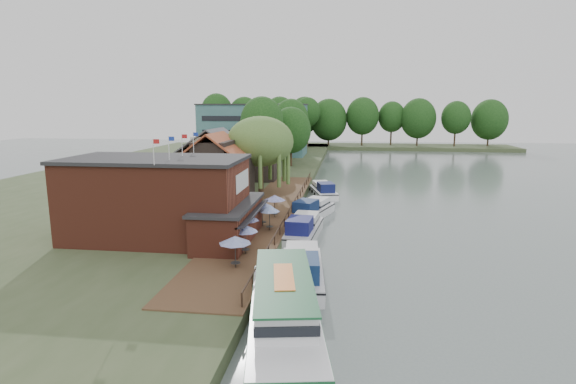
{
  "coord_description": "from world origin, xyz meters",
  "views": [
    {
      "loc": [
        0.54,
        -37.87,
        12.58
      ],
      "look_at": [
        -6.0,
        12.0,
        3.0
      ],
      "focal_mm": 28.0,
      "sensor_mm": 36.0,
      "label": 1
    }
  ],
  "objects_px": {
    "willow": "(261,157)",
    "cruiser_2": "(312,208)",
    "cruiser_1": "(303,226)",
    "cottage_a": "(216,169)",
    "swan": "(292,307)",
    "umbrella_3": "(270,218)",
    "hotel_block": "(254,129)",
    "cottage_b": "(216,159)",
    "umbrella_4": "(263,214)",
    "umbrella_2": "(247,228)",
    "cruiser_0": "(302,265)",
    "cruiser_3": "(323,189)",
    "cottage_c": "(256,153)",
    "umbrella_5": "(275,206)",
    "pub": "(178,199)",
    "umbrella_0": "(235,252)",
    "tour_boat": "(284,306)",
    "umbrella_1": "(245,239)"
  },
  "relations": [
    {
      "from": "willow",
      "to": "swan",
      "type": "xyz_separation_m",
      "value": [
        7.85,
        -30.83,
        -5.99
      ]
    },
    {
      "from": "umbrella_0",
      "to": "swan",
      "type": "bearing_deg",
      "value": -42.06
    },
    {
      "from": "cruiser_1",
      "to": "swan",
      "type": "xyz_separation_m",
      "value": [
        0.84,
        -16.02,
        -0.97
      ]
    },
    {
      "from": "willow",
      "to": "cruiser_2",
      "type": "bearing_deg",
      "value": -42.13
    },
    {
      "from": "cruiser_2",
      "to": "cruiser_3",
      "type": "distance_m",
      "value": 12.67
    },
    {
      "from": "umbrella_5",
      "to": "cruiser_0",
      "type": "distance_m",
      "value": 15.35
    },
    {
      "from": "cruiser_0",
      "to": "umbrella_5",
      "type": "bearing_deg",
      "value": 100.81
    },
    {
      "from": "cruiser_1",
      "to": "tour_boat",
      "type": "bearing_deg",
      "value": -83.09
    },
    {
      "from": "cottage_c",
      "to": "umbrella_4",
      "type": "distance_m",
      "value": 29.76
    },
    {
      "from": "umbrella_2",
      "to": "umbrella_4",
      "type": "xyz_separation_m",
      "value": [
        0.43,
        5.22,
        0.0
      ]
    },
    {
      "from": "cottage_b",
      "to": "cruiser_0",
      "type": "relative_size",
      "value": 0.93
    },
    {
      "from": "umbrella_5",
      "to": "willow",
      "type": "bearing_deg",
      "value": 107.86
    },
    {
      "from": "cruiser_0",
      "to": "cruiser_3",
      "type": "bearing_deg",
      "value": 84.58
    },
    {
      "from": "cruiser_0",
      "to": "cruiser_2",
      "type": "xyz_separation_m",
      "value": [
        -0.8,
        19.54,
        -0.11
      ]
    },
    {
      "from": "willow",
      "to": "cruiser_1",
      "type": "relative_size",
      "value": 1.06
    },
    {
      "from": "cottage_c",
      "to": "hotel_block",
      "type": "bearing_deg",
      "value": 102.2
    },
    {
      "from": "hotel_block",
      "to": "cottage_a",
      "type": "bearing_deg",
      "value": -82.87
    },
    {
      "from": "hotel_block",
      "to": "willow",
      "type": "bearing_deg",
      "value": -77.29
    },
    {
      "from": "cottage_b",
      "to": "umbrella_0",
      "type": "bearing_deg",
      "value": -71.26
    },
    {
      "from": "pub",
      "to": "cruiser_3",
      "type": "distance_m",
      "value": 28.7
    },
    {
      "from": "umbrella_3",
      "to": "cruiser_1",
      "type": "distance_m",
      "value": 3.63
    },
    {
      "from": "cottage_a",
      "to": "swan",
      "type": "distance_m",
      "value": 29.07
    },
    {
      "from": "umbrella_5",
      "to": "cruiser_3",
      "type": "height_order",
      "value": "umbrella_5"
    },
    {
      "from": "cottage_a",
      "to": "umbrella_4",
      "type": "bearing_deg",
      "value": -52.7
    },
    {
      "from": "cottage_c",
      "to": "umbrella_5",
      "type": "bearing_deg",
      "value": -74.23
    },
    {
      "from": "tour_boat",
      "to": "pub",
      "type": "bearing_deg",
      "value": 120.22
    },
    {
      "from": "umbrella_4",
      "to": "tour_boat",
      "type": "xyz_separation_m",
      "value": [
        4.72,
        -18.53,
        -0.76
      ]
    },
    {
      "from": "hotel_block",
      "to": "cruiser_2",
      "type": "height_order",
      "value": "hotel_block"
    },
    {
      "from": "cottage_b",
      "to": "umbrella_4",
      "type": "relative_size",
      "value": 4.04
    },
    {
      "from": "umbrella_0",
      "to": "pub",
      "type": "bearing_deg",
      "value": 135.3
    },
    {
      "from": "willow",
      "to": "cruiser_0",
      "type": "relative_size",
      "value": 1.0
    },
    {
      "from": "willow",
      "to": "umbrella_1",
      "type": "bearing_deg",
      "value": -82.12
    },
    {
      "from": "cruiser_0",
      "to": "hotel_block",
      "type": "bearing_deg",
      "value": 98.51
    },
    {
      "from": "willow",
      "to": "umbrella_4",
      "type": "distance_m",
      "value": 15.69
    },
    {
      "from": "umbrella_3",
      "to": "willow",
      "type": "bearing_deg",
      "value": 103.61
    },
    {
      "from": "hotel_block",
      "to": "cottage_b",
      "type": "height_order",
      "value": "hotel_block"
    },
    {
      "from": "willow",
      "to": "umbrella_3",
      "type": "height_order",
      "value": "willow"
    },
    {
      "from": "cruiser_2",
      "to": "cottage_a",
      "type": "bearing_deg",
      "value": -169.81
    },
    {
      "from": "hotel_block",
      "to": "umbrella_2",
      "type": "relative_size",
      "value": 10.69
    },
    {
      "from": "cottage_a",
      "to": "cruiser_3",
      "type": "distance_m",
      "value": 17.13
    },
    {
      "from": "cottage_b",
      "to": "umbrella_4",
      "type": "height_order",
      "value": "cottage_b"
    },
    {
      "from": "cottage_c",
      "to": "cruiser_3",
      "type": "height_order",
      "value": "cottage_c"
    },
    {
      "from": "umbrella_2",
      "to": "cruiser_2",
      "type": "height_order",
      "value": "umbrella_2"
    },
    {
      "from": "umbrella_2",
      "to": "umbrella_5",
      "type": "bearing_deg",
      "value": 83.05
    },
    {
      "from": "cottage_c",
      "to": "cruiser_0",
      "type": "xyz_separation_m",
      "value": [
        11.52,
        -40.07,
        -3.98
      ]
    },
    {
      "from": "swan",
      "to": "cottage_b",
      "type": "bearing_deg",
      "value": 113.19
    },
    {
      "from": "umbrella_3",
      "to": "hotel_block",
      "type": "bearing_deg",
      "value": 102.93
    },
    {
      "from": "umbrella_2",
      "to": "willow",
      "type": "bearing_deg",
      "value": 97.37
    },
    {
      "from": "cottage_b",
      "to": "umbrella_0",
      "type": "xyz_separation_m",
      "value": [
        10.75,
        -31.68,
        -2.96
      ]
    },
    {
      "from": "cottage_b",
      "to": "cruiser_3",
      "type": "relative_size",
      "value": 1.03
    }
  ]
}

